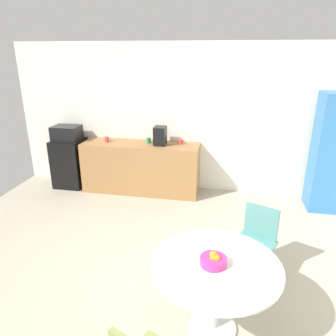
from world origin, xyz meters
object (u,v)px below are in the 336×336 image
chair_teal (257,234)px  mini_fridge (70,163)px  round_table (215,276)px  mug_red (107,139)px  coffee_maker (160,136)px  locker_cabinet (334,154)px  mug_green (180,142)px  mug_white (149,140)px  microwave (67,133)px  fruit_bowl (214,260)px

chair_teal → mini_fridge: bearing=148.3°
round_table → mug_red: 3.62m
mug_red → coffee_maker: coffee_maker is taller
locker_cabinet → mug_red: locker_cabinet is taller
mini_fridge → mug_green: bearing=2.7°
mug_red → coffee_maker: (0.98, -0.00, 0.11)m
mug_white → coffee_maker: (0.23, -0.07, 0.11)m
microwave → mug_green: bearing=2.7°
mug_red → mug_green: bearing=4.1°
microwave → coffee_maker: bearing=0.0°
mug_green → mug_white: bearing=-177.3°
mug_green → mug_red: (-1.32, -0.10, 0.00)m
round_table → mug_green: size_ratio=8.75×
coffee_maker → locker_cabinet: bearing=-2.1°
chair_teal → mug_white: size_ratio=6.43×
mini_fridge → microwave: size_ratio=1.87×
mini_fridge → coffee_maker: bearing=0.0°
fruit_bowl → coffee_maker: bearing=110.5°
mini_fridge → mug_red: mug_red is taller
round_table → mug_green: 3.14m
locker_cabinet → mug_white: 3.02m
locker_cabinet → chair_teal: locker_cabinet is taller
mug_red → chair_teal: bearing=-38.8°
mini_fridge → fruit_bowl: size_ratio=3.90×
microwave → mug_red: bearing=0.2°
microwave → mug_red: microwave is taller
round_table → coffee_maker: 3.16m
round_table → chair_teal: bearing=64.5°
chair_teal → coffee_maker: coffee_maker is taller
locker_cabinet → chair_teal: size_ratio=2.26×
round_table → mug_white: 3.30m
microwave → fruit_bowl: 4.09m
mini_fridge → microwave: 0.58m
mug_white → coffee_maker: coffee_maker is taller
microwave → locker_cabinet: 4.55m
mini_fridge → mug_white: bearing=2.7°
locker_cabinet → round_table: locker_cabinet is taller
chair_teal → mug_red: size_ratio=6.43×
mug_white → mug_green: same height
mini_fridge → mug_red: size_ratio=6.97×
chair_teal → locker_cabinet: bearing=57.1°
mini_fridge → coffee_maker: coffee_maker is taller
mini_fridge → mug_white: (1.53, 0.07, 0.50)m
mini_fridge → fruit_bowl: (2.85, -2.93, 0.33)m
locker_cabinet → mini_fridge: bearing=178.7°
mug_green → round_table: bearing=-75.5°
mug_green → mug_red: same height
round_table → mug_red: size_ratio=8.75×
chair_teal → round_table: bearing=-115.5°
round_table → chair_teal: chair_teal is taller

